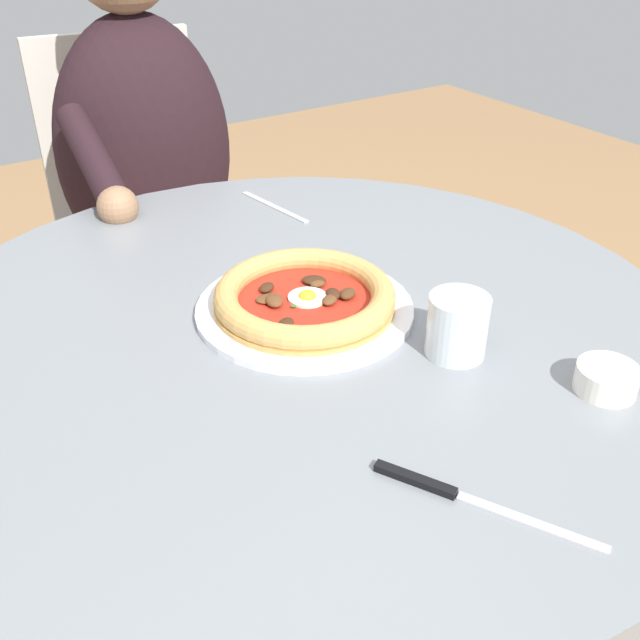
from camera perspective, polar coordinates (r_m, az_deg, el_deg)
The scene contains 8 objects.
dining_table at distance 1.02m, azimuth -1.76°, elevation -5.56°, with size 1.06×1.06×0.73m.
pizza_on_plate at distance 0.97m, azimuth -1.21°, elevation 1.57°, with size 0.29×0.29×0.04m.
water_glass at distance 0.89m, azimuth 10.62°, elevation -0.76°, with size 0.07×0.07×0.08m.
steak_knife at distance 0.72m, azimuth 10.10°, elevation -13.13°, with size 0.11×0.20×0.01m.
ramekin_capers at distance 0.89m, azimuth 21.46°, elevation -4.24°, with size 0.07×0.07×0.03m.
fork_utensil at distance 1.29m, azimuth -3.59°, elevation 8.81°, with size 0.04×0.17×0.00m.
diner_person at distance 1.68m, azimuth -12.65°, elevation 6.19°, with size 0.39×0.49×1.19m.
cafe_chair_diner at distance 1.80m, azimuth -13.98°, elevation 8.71°, with size 0.45×0.45×0.93m.
Camera 1 is at (0.42, 0.70, 1.24)m, focal length 41.03 mm.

